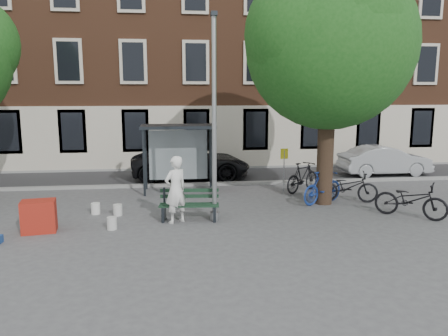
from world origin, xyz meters
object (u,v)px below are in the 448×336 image
bike_a (348,187)px  notice_sign (284,162)px  bike_d (303,177)px  bike_b (323,187)px  bus_shelter (188,143)px  lamppost (214,129)px  red_stand (39,216)px  bench (189,206)px  car_silver (385,160)px  painter (176,190)px  car_dark (191,162)px  bike_c (411,200)px

bike_a → notice_sign: bearing=65.6°
bike_d → bike_b: bearing=147.6°
bike_d → bike_a: bearing=175.3°
bike_a → bus_shelter: bearing=80.8°
lamppost → notice_sign: bearing=46.8°
bike_a → red_stand: bearing=117.6°
lamppost → bench: (-0.77, 0.07, -2.36)m
lamppost → bike_d: (3.80, 3.37, -2.19)m
bus_shelter → car_silver: bus_shelter is taller
painter → notice_sign: 5.37m
car_dark → notice_sign: notice_sign is taller
lamppost → bus_shelter: bearing=98.4°
bike_b → bike_d: bike_d is taller
bike_b → bike_d: 1.84m
car_silver → lamppost: bearing=124.4°
lamppost → bus_shelter: lamppost is taller
lamppost → bike_b: size_ratio=3.16×
bench → bike_b: (4.74, 1.47, 0.15)m
bike_c → bike_d: bearing=69.9°
bike_a → notice_sign: (-1.93, 1.58, 0.69)m
lamppost → red_stand: lamppost is taller
car_dark → red_stand: car_dark is taller
bike_b → bike_d: (-0.17, 1.83, 0.01)m
bus_shelter → notice_sign: bus_shelter is taller
car_dark → bike_c: bearing=-136.8°
bus_shelter → bike_c: 8.23m
bike_d → notice_sign: notice_sign is taller
bike_d → car_dark: bearing=14.7°
bus_shelter → car_dark: bus_shelter is taller
bus_shelter → car_silver: 9.64m
painter → bench: painter is taller
bus_shelter → painter: size_ratio=1.41×
bike_b → car_silver: 6.74m
bike_a → car_dark: (-5.33, 5.00, 0.19)m
bike_d → car_dark: 5.32m
bike_a → car_silver: bearing=-23.6°
lamppost → red_stand: 5.53m
bus_shelter → car_dark: size_ratio=0.54×
painter → car_dark: (0.77, 6.78, -0.27)m
bike_c → red_stand: (-11.06, -0.10, -0.12)m
bus_shelter → lamppost: bearing=-81.6°
bus_shelter → car_silver: size_ratio=0.68×
bus_shelter → red_stand: (-4.37, -4.70, -1.47)m
red_stand → notice_sign: (7.98, 3.80, 0.79)m
car_dark → bike_d: bearing=-126.8°
bike_d → red_stand: bearing=76.8°
bus_shelter → bike_d: 4.66m
bike_a → red_stand: 10.15m
bike_d → bus_shelter: bearing=42.9°
bike_b → painter: bearing=77.7°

